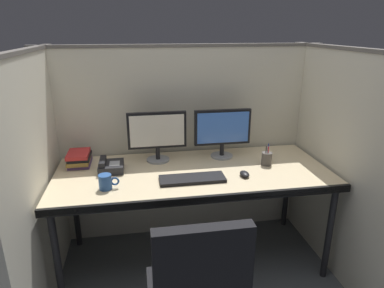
# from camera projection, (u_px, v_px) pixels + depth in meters

# --- Properties ---
(ground_plane) EXTENTS (8.00, 8.00, 0.00)m
(ground_plane) POSITION_uv_depth(u_px,v_px,m) (200.00, 286.00, 2.33)
(ground_plane) COLOR #4C5156
(cubicle_partition_rear) EXTENTS (2.21, 0.06, 1.57)m
(cubicle_partition_rear) POSITION_uv_depth(u_px,v_px,m) (184.00, 143.00, 2.76)
(cubicle_partition_rear) COLOR beige
(cubicle_partition_rear) RESTS_ON ground
(cubicle_partition_left) EXTENTS (0.06, 1.41, 1.57)m
(cubicle_partition_left) POSITION_uv_depth(u_px,v_px,m) (38.00, 180.00, 2.10)
(cubicle_partition_left) COLOR beige
(cubicle_partition_left) RESTS_ON ground
(cubicle_partition_right) EXTENTS (0.06, 1.41, 1.57)m
(cubicle_partition_right) POSITION_uv_depth(u_px,v_px,m) (333.00, 160.00, 2.41)
(cubicle_partition_right) COLOR beige
(cubicle_partition_right) RESTS_ON ground
(desk) EXTENTS (1.90, 0.80, 0.74)m
(desk) POSITION_uv_depth(u_px,v_px,m) (193.00, 178.00, 2.37)
(desk) COLOR beige
(desk) RESTS_ON ground
(monitor_left) EXTENTS (0.43, 0.17, 0.37)m
(monitor_left) POSITION_uv_depth(u_px,v_px,m) (157.00, 133.00, 2.47)
(monitor_left) COLOR gray
(monitor_left) RESTS_ON desk
(monitor_right) EXTENTS (0.43, 0.17, 0.37)m
(monitor_right) POSITION_uv_depth(u_px,v_px,m) (222.00, 130.00, 2.55)
(monitor_right) COLOR gray
(monitor_right) RESTS_ON desk
(keyboard_main) EXTENTS (0.43, 0.15, 0.02)m
(keyboard_main) POSITION_uv_depth(u_px,v_px,m) (192.00, 179.00, 2.21)
(keyboard_main) COLOR black
(keyboard_main) RESTS_ON desk
(computer_mouse) EXTENTS (0.06, 0.10, 0.04)m
(computer_mouse) POSITION_uv_depth(u_px,v_px,m) (245.00, 174.00, 2.27)
(computer_mouse) COLOR black
(computer_mouse) RESTS_ON desk
(book_stack) EXTENTS (0.16, 0.23, 0.10)m
(book_stack) POSITION_uv_depth(u_px,v_px,m) (79.00, 159.00, 2.44)
(book_stack) COLOR #4C3366
(book_stack) RESTS_ON desk
(desk_phone) EXTENTS (0.17, 0.19, 0.09)m
(desk_phone) POSITION_uv_depth(u_px,v_px,m) (110.00, 166.00, 2.35)
(desk_phone) COLOR black
(desk_phone) RESTS_ON desk
(pen_cup) EXTENTS (0.08, 0.08, 0.16)m
(pen_cup) POSITION_uv_depth(u_px,v_px,m) (267.00, 159.00, 2.45)
(pen_cup) COLOR #4C4742
(pen_cup) RESTS_ON desk
(coffee_mug) EXTENTS (0.13, 0.08, 0.09)m
(coffee_mug) POSITION_uv_depth(u_px,v_px,m) (106.00, 182.00, 2.08)
(coffee_mug) COLOR #264C8C
(coffee_mug) RESTS_ON desk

